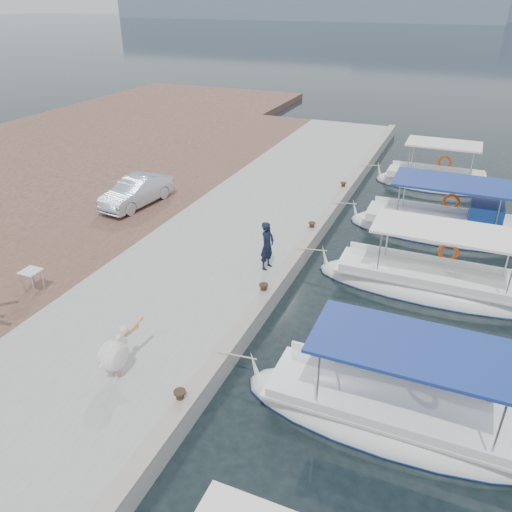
% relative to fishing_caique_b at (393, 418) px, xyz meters
% --- Properties ---
extents(ground, '(400.00, 400.00, 0.00)m').
position_rel_fishing_caique_b_xyz_m(ground, '(-4.14, 1.74, -0.12)').
color(ground, black).
rests_on(ground, ground).
extents(concrete_quay, '(6.00, 40.00, 0.50)m').
position_rel_fishing_caique_b_xyz_m(concrete_quay, '(-7.14, 6.74, 0.13)').
color(concrete_quay, '#969691').
rests_on(concrete_quay, ground).
extents(quay_curb, '(0.44, 40.00, 0.12)m').
position_rel_fishing_caique_b_xyz_m(quay_curb, '(-4.36, 6.74, 0.44)').
color(quay_curb, gray).
rests_on(quay_curb, concrete_quay).
extents(cobblestone_strip, '(4.00, 40.00, 0.50)m').
position_rel_fishing_caique_b_xyz_m(cobblestone_strip, '(-12.14, 6.74, 0.13)').
color(cobblestone_strip, brown).
rests_on(cobblestone_strip, ground).
extents(fishing_caique_b, '(7.11, 2.27, 2.83)m').
position_rel_fishing_caique_b_xyz_m(fishing_caique_b, '(0.00, 0.00, 0.00)').
color(fishing_caique_b, white).
rests_on(fishing_caique_b, ground).
extents(fishing_caique_c, '(7.59, 2.16, 2.83)m').
position_rel_fishing_caique_b_xyz_m(fishing_caique_c, '(0.24, 6.28, -0.00)').
color(fishing_caique_c, white).
rests_on(fishing_caique_c, ground).
extents(fishing_caique_d, '(7.18, 2.54, 2.83)m').
position_rel_fishing_caique_b_xyz_m(fishing_caique_d, '(0.14, 11.00, 0.07)').
color(fishing_caique_d, white).
rests_on(fishing_caique_d, ground).
extents(fishing_caique_e, '(5.82, 2.22, 2.83)m').
position_rel_fishing_caique_b_xyz_m(fishing_caique_e, '(-0.64, 16.75, 0.00)').
color(fishing_caique_e, white).
rests_on(fishing_caique_e, ground).
extents(mooring_bollards, '(0.28, 20.28, 0.33)m').
position_rel_fishing_caique_b_xyz_m(mooring_bollards, '(-4.49, 3.24, 0.57)').
color(mooring_bollards, black).
rests_on(mooring_bollards, concrete_quay).
extents(pelican, '(0.62, 1.52, 1.17)m').
position_rel_fishing_caique_b_xyz_m(pelican, '(-6.38, -1.51, 0.98)').
color(pelican, tan).
rests_on(pelican, concrete_quay).
extents(fisherman, '(0.48, 0.66, 1.65)m').
position_rel_fishing_caique_b_xyz_m(fisherman, '(-4.99, 4.79, 1.20)').
color(fisherman, black).
rests_on(fisherman, concrete_quay).
extents(parked_car, '(1.71, 3.79, 1.21)m').
position_rel_fishing_caique_b_xyz_m(parked_car, '(-12.27, 7.84, 0.98)').
color(parked_car, silver).
rests_on(parked_car, cobblestone_strip).
extents(folding_table, '(0.55, 0.55, 0.73)m').
position_rel_fishing_caique_b_xyz_m(folding_table, '(-11.06, 0.61, 0.90)').
color(folding_table, silver).
rests_on(folding_table, cobblestone_strip).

